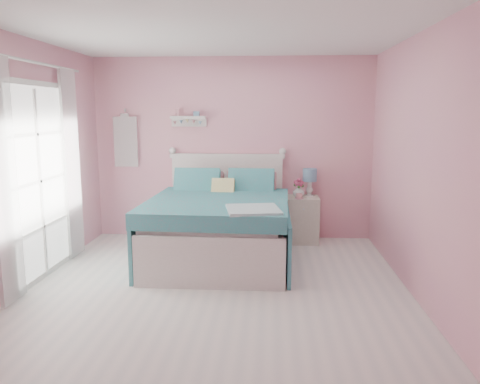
# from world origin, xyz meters

# --- Properties ---
(floor) EXTENTS (4.50, 4.50, 0.00)m
(floor) POSITION_xyz_m (0.00, 0.00, 0.00)
(floor) COLOR silver
(floor) RESTS_ON ground
(room_shell) EXTENTS (4.50, 4.50, 4.50)m
(room_shell) POSITION_xyz_m (0.00, 0.00, 1.58)
(room_shell) COLOR pink
(room_shell) RESTS_ON floor
(bed) EXTENTS (1.73, 2.15, 1.23)m
(bed) POSITION_xyz_m (-0.08, 1.18, 0.41)
(bed) COLOR silver
(bed) RESTS_ON floor
(nightstand) EXTENTS (0.45, 0.44, 0.65)m
(nightstand) POSITION_xyz_m (1.01, 2.01, 0.33)
(nightstand) COLOR beige
(nightstand) RESTS_ON floor
(table_lamp) EXTENTS (0.20, 0.20, 0.39)m
(table_lamp) POSITION_xyz_m (1.11, 2.08, 0.92)
(table_lamp) COLOR white
(table_lamp) RESTS_ON nightstand
(vase) EXTENTS (0.20, 0.20, 0.17)m
(vase) POSITION_xyz_m (0.95, 1.99, 0.73)
(vase) COLOR silver
(vase) RESTS_ON nightstand
(teacup) EXTENTS (0.12, 0.12, 0.07)m
(teacup) POSITION_xyz_m (0.95, 1.85, 0.69)
(teacup) COLOR pink
(teacup) RESTS_ON nightstand
(roses) EXTENTS (0.14, 0.11, 0.12)m
(roses) POSITION_xyz_m (0.95, 1.99, 0.85)
(roses) COLOR #C0416A
(roses) RESTS_ON vase
(wall_shelf) EXTENTS (0.50, 0.15, 0.25)m
(wall_shelf) POSITION_xyz_m (-0.63, 2.19, 1.73)
(wall_shelf) COLOR silver
(wall_shelf) RESTS_ON room_shell
(hanging_dress) EXTENTS (0.34, 0.03, 0.72)m
(hanging_dress) POSITION_xyz_m (-1.55, 2.18, 1.40)
(hanging_dress) COLOR white
(hanging_dress) RESTS_ON room_shell
(french_door) EXTENTS (0.04, 1.32, 2.16)m
(french_door) POSITION_xyz_m (-1.97, 0.40, 1.07)
(french_door) COLOR silver
(french_door) RESTS_ON floor
(curtain_near) EXTENTS (0.04, 0.40, 2.32)m
(curtain_near) POSITION_xyz_m (-1.92, -0.34, 1.18)
(curtain_near) COLOR white
(curtain_near) RESTS_ON floor
(curtain_far) EXTENTS (0.04, 0.40, 2.32)m
(curtain_far) POSITION_xyz_m (-1.92, 1.14, 1.18)
(curtain_far) COLOR white
(curtain_far) RESTS_ON floor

